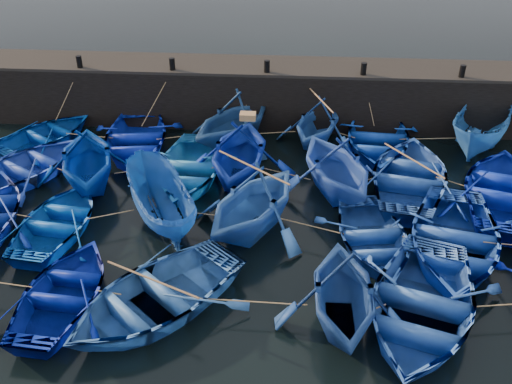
{
  "coord_description": "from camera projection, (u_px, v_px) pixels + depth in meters",
  "views": [
    {
      "loc": [
        1.17,
        -13.24,
        11.12
      ],
      "look_at": [
        0.0,
        3.2,
        0.7
      ],
      "focal_mm": 40.0,
      "sensor_mm": 36.0,
      "label": 1
    }
  ],
  "objects": [
    {
      "name": "ground",
      "position": [
        248.0,
        268.0,
        17.18
      ],
      "size": [
        120.0,
        120.0,
        0.0
      ],
      "primitive_type": "plane",
      "color": "black",
      "rests_on": "ground"
    },
    {
      "name": "boat_11",
      "position": [
        411.0,
        175.0,
        20.68
      ],
      "size": [
        5.16,
        6.42,
        1.18
      ],
      "primitive_type": "imported",
      "rotation": [
        0.0,
        0.0,
        2.94
      ],
      "color": "#1D4798",
      "rests_on": "ground"
    },
    {
      "name": "boat_21",
      "position": [
        65.0,
        292.0,
        15.63
      ],
      "size": [
        3.5,
        4.63,
        0.91
      ],
      "primitive_type": "imported",
      "rotation": [
        0.0,
        0.0,
        3.06
      ],
      "color": "#001278",
      "rests_on": "ground"
    },
    {
      "name": "boat_3",
      "position": [
        318.0,
        122.0,
        23.48
      ],
      "size": [
        4.38,
        4.73,
        2.04
      ],
      "primitive_type": "imported",
      "rotation": [
        0.0,
        0.0,
        -0.31
      ],
      "color": "#2252A4",
      "rests_on": "ground"
    },
    {
      "name": "boat_15",
      "position": [
        160.0,
        202.0,
        18.6
      ],
      "size": [
        3.7,
        4.89,
        1.78
      ],
      "primitive_type": "imported",
      "rotation": [
        0.0,
        0.0,
        3.63
      ],
      "color": "#164A93",
      "rests_on": "ground"
    },
    {
      "name": "boat_5",
      "position": [
        482.0,
        128.0,
        22.98
      ],
      "size": [
        4.08,
        5.56,
        2.02
      ],
      "primitive_type": "imported",
      "rotation": [
        0.0,
        0.0,
        -0.46
      ],
      "color": "#245C9C",
      "rests_on": "ground"
    },
    {
      "name": "bollard_2",
      "position": [
        267.0,
        66.0,
        23.74
      ],
      "size": [
        0.24,
        0.24,
        0.5
      ],
      "primitive_type": "cylinder",
      "color": "black",
      "rests_on": "quay_top"
    },
    {
      "name": "boat_14",
      "position": [
        58.0,
        221.0,
        18.48
      ],
      "size": [
        3.66,
        4.76,
        0.92
      ],
      "primitive_type": "imported",
      "rotation": [
        0.0,
        0.0,
        3.03
      ],
      "color": "#0646B4",
      "rests_on": "ground"
    },
    {
      "name": "bollard_3",
      "position": [
        364.0,
        69.0,
        23.5
      ],
      "size": [
        0.24,
        0.24,
        0.5
      ],
      "primitive_type": "cylinder",
      "color": "black",
      "rests_on": "quay_top"
    },
    {
      "name": "boat_1",
      "position": [
        135.0,
        139.0,
        23.22
      ],
      "size": [
        4.55,
        5.82,
        1.1
      ],
      "primitive_type": "imported",
      "rotation": [
        0.0,
        0.0,
        0.15
      ],
      "color": "#071D9B",
      "rests_on": "ground"
    },
    {
      "name": "boat_16",
      "position": [
        253.0,
        201.0,
        18.13
      ],
      "size": [
        5.66,
        5.91,
        2.4
      ],
      "primitive_type": "imported",
      "rotation": [
        0.0,
        0.0,
        -0.51
      ],
      "color": "#2657AA",
      "rests_on": "ground"
    },
    {
      "name": "boat_8",
      "position": [
        188.0,
        168.0,
        21.26
      ],
      "size": [
        3.85,
        5.25,
        1.06
      ],
      "primitive_type": "imported",
      "rotation": [
        0.0,
        0.0,
        -0.04
      ],
      "color": "blue",
      "rests_on": "ground"
    },
    {
      "name": "boat_18",
      "position": [
        454.0,
        240.0,
        17.4
      ],
      "size": [
        5.22,
        6.46,
        1.19
      ],
      "primitive_type": "imported",
      "rotation": [
        0.0,
        0.0,
        -0.22
      ],
      "color": "#1741A2",
      "rests_on": "ground"
    },
    {
      "name": "boat_2",
      "position": [
        233.0,
        119.0,
        23.32
      ],
      "size": [
        5.77,
        5.93,
        2.38
      ],
      "primitive_type": "imported",
      "rotation": [
        0.0,
        0.0,
        -0.61
      ],
      "color": "navy",
      "rests_on": "ground"
    },
    {
      "name": "boat_12",
      "position": [
        505.0,
        190.0,
        19.8
      ],
      "size": [
        5.59,
        6.69,
        1.19
      ],
      "primitive_type": "imported",
      "rotation": [
        0.0,
        0.0,
        2.85
      ],
      "color": "#0821A8",
      "rests_on": "ground"
    },
    {
      "name": "bollard_0",
      "position": [
        79.0,
        62.0,
        24.22
      ],
      "size": [
        0.24,
        0.24,
        0.5
      ],
      "primitive_type": "cylinder",
      "color": "black",
      "rests_on": "quay_top"
    },
    {
      "name": "boat_0",
      "position": [
        46.0,
        135.0,
        23.74
      ],
      "size": [
        5.1,
        5.41,
        0.91
      ],
      "primitive_type": "imported",
      "rotation": [
        0.0,
        0.0,
        2.53
      ],
      "color": "navy",
      "rests_on": "ground"
    },
    {
      "name": "wooden_crate",
      "position": [
        248.0,
        116.0,
        20.09
      ],
      "size": [
        0.56,
        0.4,
        0.23
      ],
      "primitive_type": "cube",
      "color": "#9C7444",
      "rests_on": "boat_9"
    },
    {
      "name": "boat_24",
      "position": [
        420.0,
        305.0,
        14.99
      ],
      "size": [
        5.69,
        6.74,
        1.19
      ],
      "primitive_type": "imported",
      "rotation": [
        0.0,
        0.0,
        -0.32
      ],
      "color": "#224EA4",
      "rests_on": "ground"
    },
    {
      "name": "boat_17",
      "position": [
        373.0,
        237.0,
        17.71
      ],
      "size": [
        3.84,
        4.9,
        0.93
      ],
      "primitive_type": "imported",
      "rotation": [
        0.0,
        0.0,
        0.15
      ],
      "color": "#204CA0",
      "rests_on": "ground"
    },
    {
      "name": "bollard_1",
      "position": [
        172.0,
        64.0,
        23.98
      ],
      "size": [
        0.24,
        0.24,
        0.5
      ],
      "primitive_type": "cylinder",
      "color": "black",
      "rests_on": "quay_top"
    },
    {
      "name": "quay_wall",
      "position": [
        268.0,
        94.0,
        25.36
      ],
      "size": [
        26.0,
        2.5,
        2.5
      ],
      "primitive_type": "cube",
      "color": "black",
      "rests_on": "ground"
    },
    {
      "name": "quay_top",
      "position": [
        268.0,
        66.0,
        24.66
      ],
      "size": [
        26.0,
        2.5,
        0.12
      ],
      "primitive_type": "cube",
      "color": "black",
      "rests_on": "quay_wall"
    },
    {
      "name": "boat_9",
      "position": [
        240.0,
        150.0,
        20.85
      ],
      "size": [
        4.47,
        5.08,
        2.53
      ],
      "primitive_type": "imported",
      "rotation": [
        0.0,
        0.0,
        3.07
      ],
      "color": "navy",
      "rests_on": "ground"
    },
    {
      "name": "loose_oars",
      "position": [
        296.0,
        167.0,
        18.94
      ],
      "size": [
        10.17,
        12.36,
        1.35
      ],
      "color": "#99724C",
      "rests_on": "ground"
    },
    {
      "name": "boat_10",
      "position": [
        337.0,
        164.0,
        20.08
      ],
      "size": [
        5.39,
        5.75,
        2.43
      ],
      "primitive_type": "imported",
      "rotation": [
        0.0,
        0.0,
        3.52
      ],
      "color": "#234CB6",
      "rests_on": "ground"
    },
    {
      "name": "boat_4",
      "position": [
        377.0,
        138.0,
        23.23
      ],
      "size": [
        4.28,
        5.67,
        1.11
      ],
      "primitive_type": "imported",
      "rotation": [
        0.0,
        0.0,
        -0.08
      ],
      "color": "navy",
      "rests_on": "ground"
    },
    {
      "name": "bollard_4",
      "position": [
        462.0,
        71.0,
        23.26
      ],
      "size": [
        0.24,
        0.24,
        0.5
      ],
      "primitive_type": "cylinder",
      "color": "black",
      "rests_on": "quay_top"
    },
    {
      "name": "boat_22",
      "position": [
        154.0,
        296.0,
        15.34
      ],
      "size": [
        6.43,
        6.55,
        1.11
      ],
      "primitive_type": "imported",
      "rotation": [
        0.0,
        0.0,
        -0.73
      ],
      "color": "#265691",
      "rests_on": "ground"
    },
    {
      "name": "mooring_ropes",
      "position": [
        263.0,
        162.0,
        20.91
      ],
      "size": [
        17.95,
        11.59,
        2.1
      ],
      "color": "tan",
      "rests_on": "ground"
    },
    {
      "name": "boat_23",
      "position": [
        343.0,
        292.0,
        14.71
      ],
      "size": [
        3.63,
        4.19,
        2.16
      ],
      "primitive_type": "imported",
      "rotation": [
        0.0,
        0.0,
        0.02
      ],
      "color": "navy",
      "rests_on": "ground"
    },
    {
      "name": "boat_6",
      "position": [
        27.0,
        166.0,
        21.41
      ],
      "size": [
        5.42,
        5.89,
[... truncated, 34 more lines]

